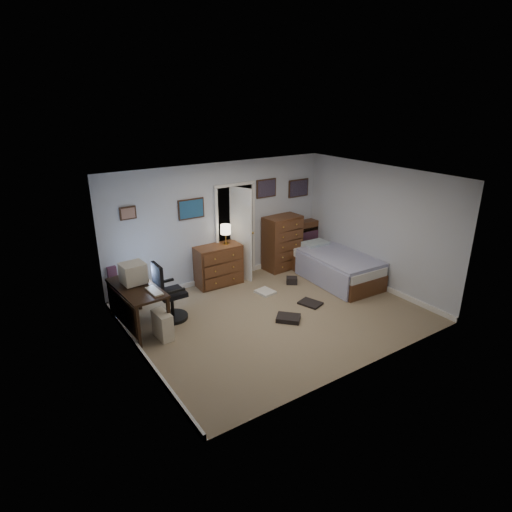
{
  "coord_description": "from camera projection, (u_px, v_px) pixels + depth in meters",
  "views": [
    {
      "loc": [
        -4.13,
        -5.53,
        3.76
      ],
      "look_at": [
        -0.24,
        0.3,
        1.1
      ],
      "focal_mm": 30.0,
      "sensor_mm": 36.0,
      "label": 1
    }
  ],
  "objects": [
    {
      "name": "pc_tower",
      "position": [
        163.0,
        325.0,
        6.98
      ],
      "size": [
        0.23,
        0.44,
        0.45
      ],
      "rotation": [
        0.0,
        0.0,
        0.06
      ],
      "color": "beige",
      "rests_on": "floor"
    },
    {
      "name": "tall_dresser",
      "position": [
        282.0,
        243.0,
        9.67
      ],
      "size": [
        0.86,
        0.54,
        1.23
      ],
      "primitive_type": "cube",
      "rotation": [
        0.0,
        0.0,
        0.06
      ],
      "color": "brown",
      "rests_on": "floor"
    },
    {
      "name": "floor",
      "position": [
        276.0,
        315.0,
        7.78
      ],
      "size": [
        5.0,
        4.0,
        0.02
      ],
      "primitive_type": "cube",
      "color": "#86765C",
      "rests_on": "ground"
    },
    {
      "name": "floor_clutter",
      "position": [
        288.0,
        300.0,
        8.23
      ],
      "size": [
        1.42,
        1.6,
        0.14
      ],
      "rotation": [
        0.0,
        0.0,
        -0.43
      ],
      "color": "black",
      "rests_on": "floor"
    },
    {
      "name": "wall_posters",
      "position": [
        244.0,
        196.0,
        8.99
      ],
      "size": [
        4.38,
        0.04,
        0.6
      ],
      "color": "#331E11",
      "rests_on": "floor"
    },
    {
      "name": "computer_desk",
      "position": [
        132.0,
        298.0,
        7.13
      ],
      "size": [
        0.69,
        1.35,
        0.76
      ],
      "rotation": [
        0.0,
        0.0,
        0.06
      ],
      "color": "black",
      "rests_on": "floor"
    },
    {
      "name": "table_lamp",
      "position": [
        226.0,
        230.0,
        8.75
      ],
      "size": [
        0.22,
        0.22,
        0.41
      ],
      "rotation": [
        0.0,
        0.0,
        -0.04
      ],
      "color": "gold",
      "rests_on": "low_dresser"
    },
    {
      "name": "office_chair",
      "position": [
        168.0,
        298.0,
        7.47
      ],
      "size": [
        0.53,
        0.54,
        1.09
      ],
      "rotation": [
        0.0,
        0.0,
        -0.0
      ],
      "color": "black",
      "rests_on": "floor"
    },
    {
      "name": "bed",
      "position": [
        336.0,
        267.0,
        9.13
      ],
      "size": [
        1.15,
        2.03,
        0.65
      ],
      "rotation": [
        0.0,
        0.0,
        -0.05
      ],
      "color": "brown",
      "rests_on": "floor"
    },
    {
      "name": "doorway",
      "position": [
        228.0,
        228.0,
        9.37
      ],
      "size": [
        0.96,
        1.12,
        2.05
      ],
      "color": "black",
      "rests_on": "floor"
    },
    {
      "name": "media_stack",
      "position": [
        113.0,
        286.0,
        7.99
      ],
      "size": [
        0.17,
        0.17,
        0.8
      ],
      "primitive_type": "cube",
      "rotation": [
        0.0,
        0.0,
        0.03
      ],
      "color": "maroon",
      "rests_on": "floor"
    },
    {
      "name": "keyboard",
      "position": [
        154.0,
        291.0,
        6.93
      ],
      "size": [
        0.18,
        0.41,
        0.02
      ],
      "primitive_type": "cube",
      "rotation": [
        0.0,
        0.0,
        0.06
      ],
      "color": "beige",
      "rests_on": "computer_desk"
    },
    {
      "name": "low_dresser",
      "position": [
        218.0,
        265.0,
        8.9
      ],
      "size": [
        0.97,
        0.51,
        0.85
      ],
      "primitive_type": "cube",
      "rotation": [
        0.0,
        0.0,
        -0.04
      ],
      "color": "brown",
      "rests_on": "floor"
    },
    {
      "name": "headboard_bookcase",
      "position": [
        301.0,
        241.0,
        10.12
      ],
      "size": [
        1.08,
        0.29,
        0.97
      ],
      "rotation": [
        0.0,
        0.0,
        -0.01
      ],
      "color": "brown",
      "rests_on": "floor"
    },
    {
      "name": "crt_monitor",
      "position": [
        133.0,
        273.0,
        7.18
      ],
      "size": [
        0.41,
        0.39,
        0.36
      ],
      "rotation": [
        0.0,
        0.0,
        0.06
      ],
      "color": "beige",
      "rests_on": "computer_desk"
    }
  ]
}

